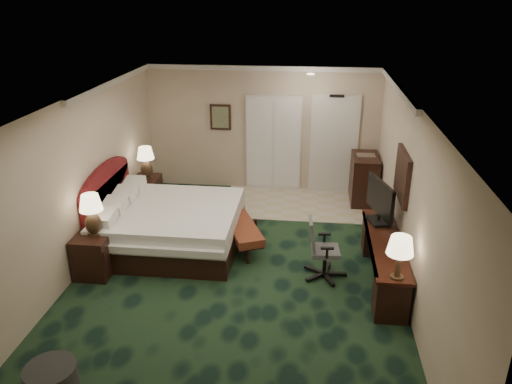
# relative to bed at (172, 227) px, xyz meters

# --- Properties ---
(floor) EXTENTS (5.00, 7.50, 0.00)m
(floor) POSITION_rel_bed_xyz_m (1.27, -0.84, -0.36)
(floor) COLOR black
(floor) RESTS_ON ground
(ceiling) EXTENTS (5.00, 7.50, 0.00)m
(ceiling) POSITION_rel_bed_xyz_m (1.27, -0.84, 2.34)
(ceiling) COLOR white
(ceiling) RESTS_ON wall_back
(wall_back) EXTENTS (5.00, 0.00, 2.70)m
(wall_back) POSITION_rel_bed_xyz_m (1.27, 2.91, 0.99)
(wall_back) COLOR tan
(wall_back) RESTS_ON ground
(wall_front) EXTENTS (5.00, 0.00, 2.70)m
(wall_front) POSITION_rel_bed_xyz_m (1.27, -4.59, 0.99)
(wall_front) COLOR tan
(wall_front) RESTS_ON ground
(wall_left) EXTENTS (0.00, 7.50, 2.70)m
(wall_left) POSITION_rel_bed_xyz_m (-1.23, -0.84, 0.99)
(wall_left) COLOR tan
(wall_left) RESTS_ON ground
(wall_right) EXTENTS (0.00, 7.50, 2.70)m
(wall_right) POSITION_rel_bed_xyz_m (3.77, -0.84, 0.99)
(wall_right) COLOR tan
(wall_right) RESTS_ON ground
(crown_molding) EXTENTS (5.00, 7.50, 0.10)m
(crown_molding) POSITION_rel_bed_xyz_m (1.27, -0.84, 2.29)
(crown_molding) COLOR silver
(crown_molding) RESTS_ON wall_back
(tile_patch) EXTENTS (3.20, 1.70, 0.01)m
(tile_patch) POSITION_rel_bed_xyz_m (2.17, 2.06, -0.35)
(tile_patch) COLOR beige
(tile_patch) RESTS_ON ground
(headboard) EXTENTS (0.12, 2.00, 1.40)m
(headboard) POSITION_rel_bed_xyz_m (-1.17, 0.16, 0.34)
(headboard) COLOR #4C0C10
(headboard) RESTS_ON ground
(entry_door) EXTENTS (1.02, 0.06, 2.18)m
(entry_door) POSITION_rel_bed_xyz_m (2.82, 2.88, 0.69)
(entry_door) COLOR silver
(entry_door) RESTS_ON ground
(closet_doors) EXTENTS (1.20, 0.06, 2.10)m
(closet_doors) POSITION_rel_bed_xyz_m (1.52, 2.87, 0.69)
(closet_doors) COLOR silver
(closet_doors) RESTS_ON ground
(wall_art) EXTENTS (0.45, 0.06, 0.55)m
(wall_art) POSITION_rel_bed_xyz_m (0.37, 2.87, 1.24)
(wall_art) COLOR #435E51
(wall_art) RESTS_ON wall_back
(wall_mirror) EXTENTS (0.05, 0.95, 0.75)m
(wall_mirror) POSITION_rel_bed_xyz_m (3.73, -0.24, 1.19)
(wall_mirror) COLOR white
(wall_mirror) RESTS_ON wall_right
(bed) EXTENTS (2.27, 2.10, 0.72)m
(bed) POSITION_rel_bed_xyz_m (0.00, 0.00, 0.00)
(bed) COLOR white
(bed) RESTS_ON ground
(nightstand_near) EXTENTS (0.53, 0.61, 0.67)m
(nightstand_near) POSITION_rel_bed_xyz_m (-0.95, -1.04, -0.03)
(nightstand_near) COLOR black
(nightstand_near) RESTS_ON ground
(nightstand_far) EXTENTS (0.50, 0.57, 0.62)m
(nightstand_far) POSITION_rel_bed_xyz_m (-0.97, 1.63, -0.05)
(nightstand_far) COLOR black
(nightstand_far) RESTS_ON ground
(lamp_near) EXTENTS (0.37, 0.37, 0.66)m
(lamp_near) POSITION_rel_bed_xyz_m (-0.92, -1.00, 0.64)
(lamp_near) COLOR black
(lamp_near) RESTS_ON nightstand_near
(lamp_far) EXTENTS (0.38, 0.38, 0.65)m
(lamp_far) POSITION_rel_bed_xyz_m (-0.93, 1.60, 0.59)
(lamp_far) COLOR black
(lamp_far) RESTS_ON nightstand_far
(bed_bench) EXTENTS (0.90, 1.34, 0.43)m
(bed_bench) POSITION_rel_bed_xyz_m (1.22, 0.07, -0.14)
(bed_bench) COLOR maroon
(bed_bench) RESTS_ON ground
(ottoman) EXTENTS (0.75, 0.75, 0.40)m
(ottoman) POSITION_rel_bed_xyz_m (-0.36, -3.56, -0.16)
(ottoman) COLOR #2C2C2C
(ottoman) RESTS_ON ground
(desk) EXTENTS (0.50, 2.31, 0.67)m
(desk) POSITION_rel_bed_xyz_m (3.50, -0.72, -0.03)
(desk) COLOR black
(desk) RESTS_ON ground
(tv) EXTENTS (0.33, 0.90, 0.71)m
(tv) POSITION_rel_bed_xyz_m (3.46, -0.07, 0.66)
(tv) COLOR black
(tv) RESTS_ON desk
(desk_lamp) EXTENTS (0.36, 0.36, 0.61)m
(desk_lamp) POSITION_rel_bed_xyz_m (3.52, -1.74, 0.61)
(desk_lamp) COLOR black
(desk_lamp) RESTS_ON desk
(desk_chair) EXTENTS (0.60, 0.57, 0.97)m
(desk_chair) POSITION_rel_bed_xyz_m (2.62, -0.72, 0.13)
(desk_chair) COLOR #4D4E52
(desk_chair) RESTS_ON ground
(minibar) EXTENTS (0.53, 0.95, 1.00)m
(minibar) POSITION_rel_bed_xyz_m (3.45, 2.36, 0.14)
(minibar) COLOR black
(minibar) RESTS_ON ground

